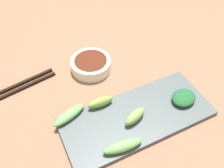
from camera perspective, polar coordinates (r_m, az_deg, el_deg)
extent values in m
cube|color=brown|center=(0.66, 1.35, -4.73)|extent=(2.10, 2.10, 0.02)
cylinder|color=silver|center=(0.73, -4.97, 4.55)|extent=(0.12, 0.12, 0.03)
cylinder|color=#4C2113|center=(0.72, -5.01, 5.02)|extent=(0.10, 0.10, 0.02)
cube|color=#434D4F|center=(0.62, 5.88, -7.66)|extent=(0.16, 0.38, 0.01)
ellipsoid|color=#1A5129|center=(0.66, 16.52, -3.11)|extent=(0.07, 0.08, 0.02)
ellipsoid|color=#60A653|center=(0.61, -9.95, -7.48)|extent=(0.05, 0.09, 0.02)
ellipsoid|color=#76A63F|center=(0.62, -2.73, -4.32)|extent=(0.02, 0.07, 0.03)
ellipsoid|color=#77AA4D|center=(0.59, 5.42, -7.61)|extent=(0.04, 0.07, 0.03)
ellipsoid|color=#61A852|center=(0.55, 2.56, -14.37)|extent=(0.04, 0.09, 0.02)
cube|color=black|center=(0.74, -21.90, -0.50)|extent=(0.05, 0.23, 0.01)
cube|color=black|center=(0.72, -21.39, -1.43)|extent=(0.05, 0.23, 0.01)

